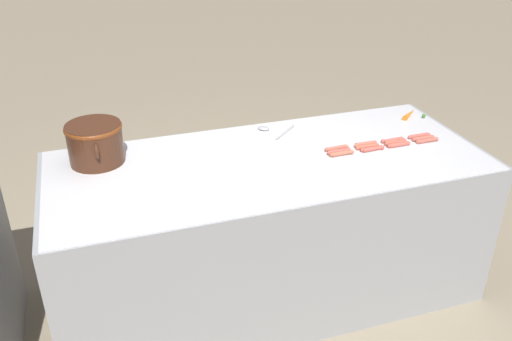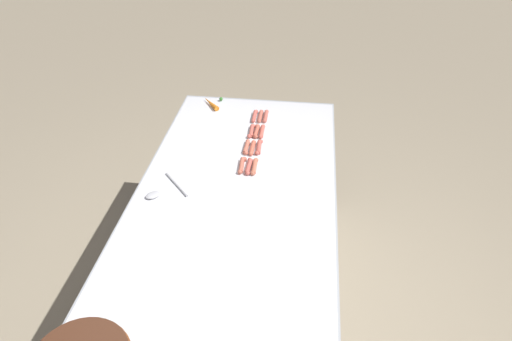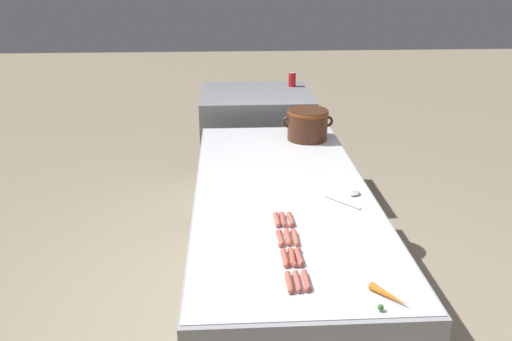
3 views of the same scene
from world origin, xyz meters
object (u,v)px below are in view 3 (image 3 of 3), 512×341
at_px(hot_dog_1, 285,258).
at_px(hot_dog_6, 288,237).
at_px(hot_dog_5, 292,257).
at_px(back_cabinet, 256,146).
at_px(hot_dog_7, 283,219).
at_px(hot_dog_8, 305,280).
at_px(soda_can, 292,79).
at_px(hot_dog_3, 277,220).
at_px(serving_spoon, 351,196).
at_px(hot_dog_2, 280,238).
at_px(hot_dog_11, 290,219).
at_px(bean_pot, 308,123).
at_px(hot_dog_10, 294,237).
at_px(carrot, 389,296).
at_px(hot_dog_9, 299,257).
at_px(hot_dog_0, 289,282).
at_px(hot_dog_4, 297,281).

distance_m(hot_dog_1, hot_dog_6, 0.18).
bearing_deg(hot_dog_5, back_cabinet, 90.27).
bearing_deg(hot_dog_7, hot_dog_8, -86.34).
bearing_deg(soda_can, hot_dog_1, -97.44).
relative_size(hot_dog_3, serving_spoon, 0.62).
xyz_separation_m(hot_dog_2, serving_spoon, (0.42, 0.43, -0.00)).
bearing_deg(hot_dog_2, hot_dog_7, 80.55).
relative_size(hot_dog_8, hot_dog_11, 1.00).
bearing_deg(bean_pot, hot_dog_7, -103.65).
distance_m(hot_dog_8, hot_dog_10, 0.34).
relative_size(hot_dog_10, soda_can, 1.12).
height_order(hot_dog_8, carrot, carrot).
relative_size(hot_dog_3, hot_dog_7, 1.00).
distance_m(hot_dog_8, hot_dog_9, 0.17).
distance_m(hot_dog_0, serving_spoon, 0.88).
relative_size(hot_dog_5, carrot, 0.90).
height_order(hot_dog_3, hot_dog_11, same).
bearing_deg(hot_dog_4, hot_dog_0, -172.12).
height_order(hot_dog_5, hot_dog_6, same).
bearing_deg(carrot, hot_dog_1, 140.10).
bearing_deg(hot_dog_7, hot_dog_9, -84.69).
bearing_deg(carrot, hot_dog_10, 122.22).
xyz_separation_m(hot_dog_0, serving_spoon, (0.42, 0.78, -0.00)).
bearing_deg(hot_dog_0, carrot, -18.25).
bearing_deg(hot_dog_10, hot_dog_4, -95.24).
distance_m(hot_dog_4, hot_dog_6, 0.35).
xyz_separation_m(back_cabinet, hot_dog_1, (-0.02, -2.51, 0.38)).
bearing_deg(serving_spoon, hot_dog_3, -148.85).
height_order(back_cabinet, hot_dog_11, back_cabinet).
xyz_separation_m(hot_dog_10, serving_spoon, (0.35, 0.43, -0.00)).
distance_m(hot_dog_4, soda_can, 2.92).
height_order(hot_dog_2, bean_pot, bean_pot).
distance_m(hot_dog_0, hot_dog_4, 0.03).
height_order(hot_dog_2, carrot, carrot).
relative_size(hot_dog_6, hot_dog_11, 1.00).
distance_m(hot_dog_10, carrot, 0.55).
bearing_deg(serving_spoon, soda_can, 91.60).
relative_size(hot_dog_6, carrot, 0.90).
relative_size(hot_dog_9, bean_pot, 0.39).
xyz_separation_m(hot_dog_6, bean_pot, (0.29, 1.40, 0.11)).
bearing_deg(serving_spoon, hot_dog_2, -133.95).
xyz_separation_m(hot_dog_3, hot_dog_8, (0.06, -0.52, 0.00)).
relative_size(hot_dog_4, hot_dog_6, 1.00).
relative_size(hot_dog_6, soda_can, 1.12).
relative_size(hot_dog_9, serving_spoon, 0.62).
bearing_deg(hot_dog_10, hot_dog_0, -100.28).
xyz_separation_m(hot_dog_5, bean_pot, (0.30, 1.58, 0.11)).
height_order(hot_dog_2, hot_dog_6, same).
height_order(hot_dog_4, bean_pot, bean_pot).
bearing_deg(hot_dog_6, soda_can, 82.76).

